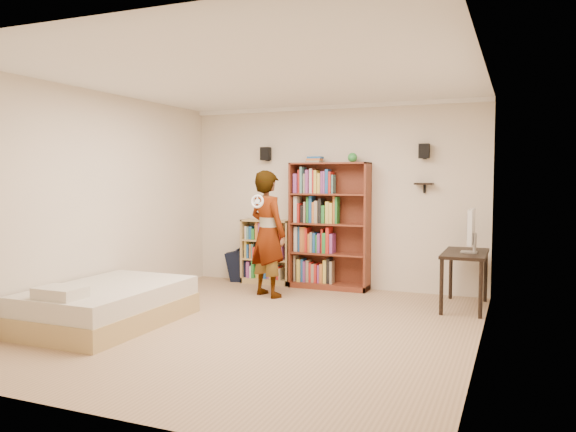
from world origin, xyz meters
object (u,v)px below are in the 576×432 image
tall_bookshelf (329,226)px  low_bookshelf (267,252)px  daybed (108,300)px  computer_desk (465,280)px  person (268,234)px

tall_bookshelf → low_bookshelf: bearing=178.7°
tall_bookshelf → low_bookshelf: (-1.02, 0.02, -0.43)m
low_bookshelf → daybed: 2.97m
computer_desk → daybed: size_ratio=0.56×
low_bookshelf → computer_desk: size_ratio=0.95×
computer_desk → person: size_ratio=0.60×
computer_desk → person: (-2.58, -0.30, 0.51)m
daybed → tall_bookshelf: bearing=60.4°
tall_bookshelf → daybed: bearing=-119.6°
computer_desk → daybed: computer_desk is taller
low_bookshelf → computer_desk: (2.98, -0.55, -0.14)m
tall_bookshelf → low_bookshelf: tall_bookshelf is taller
computer_desk → tall_bookshelf: bearing=164.8°
daybed → person: (1.02, 2.05, 0.59)m
tall_bookshelf → daybed: size_ratio=0.99×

